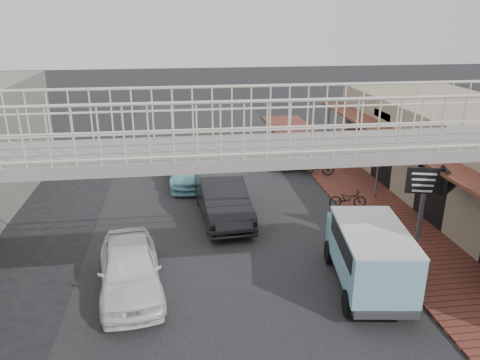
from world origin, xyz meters
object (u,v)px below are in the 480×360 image
object	(u,v)px
angkot_curb	(283,147)
motorcycle_near	(348,199)
motorcycle_far	(318,165)
white_hatchback	(130,269)
dark_sedan	(223,198)
arrow_sign	(448,183)
angkot_van	(370,249)
angkot_far	(187,169)

from	to	relation	value
angkot_curb	motorcycle_near	size ratio (longest dim) A/B	3.36
motorcycle_near	motorcycle_far	world-z (taller)	motorcycle_far
white_hatchback	dark_sedan	size ratio (longest dim) A/B	0.88
white_hatchback	arrow_sign	size ratio (longest dim) A/B	1.44
dark_sedan	angkot_van	distance (m)	6.90
angkot_curb	arrow_sign	world-z (taller)	arrow_sign
angkot_curb	motorcycle_far	xyz separation A→B (m)	(1.10, -3.22, -0.13)
white_hatchback	motorcycle_near	world-z (taller)	white_hatchback
dark_sedan	angkot_van	size ratio (longest dim) A/B	1.14
arrow_sign	motorcycle_far	bearing A→B (deg)	117.39
angkot_far	arrow_sign	size ratio (longest dim) A/B	1.51
angkot_far	motorcycle_near	bearing A→B (deg)	-36.77
angkot_van	arrow_sign	size ratio (longest dim) A/B	1.44
white_hatchback	motorcycle_far	xyz separation A→B (m)	(8.55, 9.35, -0.16)
white_hatchback	angkot_curb	bearing A→B (deg)	52.37
dark_sedan	motorcycle_near	xyz separation A→B (m)	(5.29, 0.07, -0.32)
motorcycle_near	white_hatchback	bearing A→B (deg)	128.95
angkot_van	dark_sedan	bearing A→B (deg)	131.16
angkot_curb	arrow_sign	xyz separation A→B (m)	(2.92, -11.56, 1.85)
angkot_van	angkot_far	bearing A→B (deg)	124.27
angkot_van	motorcycle_near	world-z (taller)	angkot_van
white_hatchback	dark_sedan	world-z (taller)	dark_sedan
motorcycle_near	motorcycle_far	xyz separation A→B (m)	(0.00, 4.32, 0.09)
white_hatchback	arrow_sign	xyz separation A→B (m)	(10.37, 1.01, 1.82)
motorcycle_far	arrow_sign	xyz separation A→B (m)	(1.82, -8.35, 1.98)
angkot_curb	motorcycle_near	xyz separation A→B (m)	(1.10, -7.53, -0.22)
motorcycle_near	angkot_far	bearing A→B (deg)	64.74
angkot_van	arrow_sign	distance (m)	3.99
motorcycle_far	angkot_van	bearing A→B (deg)	-169.25
angkot_far	motorcycle_near	distance (m)	7.93
white_hatchback	angkot_van	world-z (taller)	angkot_van
motorcycle_near	angkot_curb	bearing A→B (deg)	16.76
white_hatchback	motorcycle_near	size ratio (longest dim) A/B	2.84
motorcycle_near	motorcycle_far	bearing A→B (deg)	8.45
angkot_van	motorcycle_near	distance (m)	6.07
angkot_curb	arrow_sign	bearing A→B (deg)	103.42
angkot_far	arrow_sign	xyz separation A→B (m)	(8.42, -8.43, 1.90)
white_hatchback	arrow_sign	world-z (taller)	arrow_sign
dark_sedan	motorcycle_near	size ratio (longest dim) A/B	3.24
dark_sedan	motorcycle_far	size ratio (longest dim) A/B	3.06
angkot_curb	motorcycle_far	size ratio (longest dim) A/B	3.17
dark_sedan	arrow_sign	distance (m)	8.33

